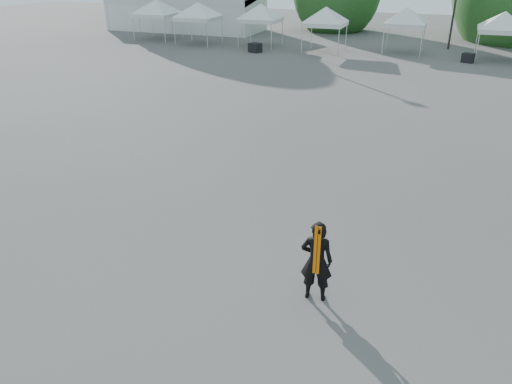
% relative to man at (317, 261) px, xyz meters
% --- Properties ---
extents(ground, '(120.00, 120.00, 0.00)m').
position_rel_man_xyz_m(ground, '(-1.12, 3.07, -0.93)').
color(ground, '#474442').
rests_on(ground, ground).
extents(marquee, '(15.00, 6.25, 4.23)m').
position_rel_man_xyz_m(marquee, '(-23.12, 38.07, 1.04)').
color(marquee, silver).
rests_on(marquee, ground).
extents(tent_a, '(4.68, 4.68, 3.88)m').
position_rel_man_xyz_m(tent_a, '(-22.54, 31.61, 2.13)').
color(tent_a, silver).
rests_on(tent_a, ground).
extents(tent_b, '(4.45, 4.45, 3.88)m').
position_rel_man_xyz_m(tent_b, '(-17.90, 30.38, 2.13)').
color(tent_b, silver).
rests_on(tent_b, ground).
extents(tent_c, '(4.25, 4.25, 3.88)m').
position_rel_man_xyz_m(tent_c, '(-12.63, 31.03, 2.13)').
color(tent_c, silver).
rests_on(tent_c, ground).
extents(tent_d, '(4.24, 4.24, 3.88)m').
position_rel_man_xyz_m(tent_d, '(-7.13, 30.26, 2.13)').
color(tent_d, silver).
rests_on(tent_d, ground).
extents(tent_e, '(4.15, 4.15, 3.88)m').
position_rel_man_xyz_m(tent_e, '(-1.38, 31.99, 2.13)').
color(tent_e, silver).
rests_on(tent_e, ground).
extents(tent_f, '(4.41, 4.41, 3.88)m').
position_rel_man_xyz_m(tent_f, '(5.21, 31.05, 2.13)').
color(tent_f, silver).
rests_on(tent_f, ground).
extents(man, '(0.72, 0.52, 1.85)m').
position_rel_man_xyz_m(man, '(0.00, 0.00, 0.00)').
color(man, black).
rests_on(man, ground).
extents(crate_west, '(1.10, 0.99, 0.70)m').
position_rel_man_xyz_m(crate_west, '(-12.06, 28.27, -0.58)').
color(crate_west, black).
rests_on(crate_west, ground).
extents(crate_mid, '(0.98, 0.87, 0.63)m').
position_rel_man_xyz_m(crate_mid, '(3.31, 29.67, -0.61)').
color(crate_mid, black).
rests_on(crate_mid, ground).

